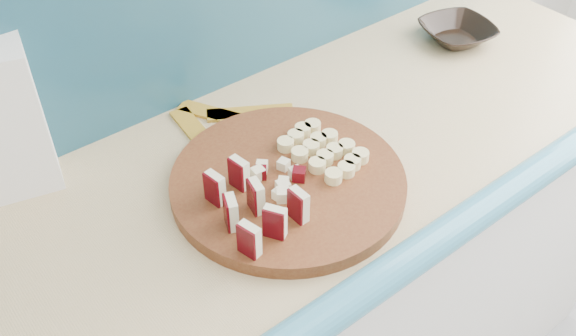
# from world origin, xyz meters

# --- Properties ---
(backsplash) EXTENTS (2.20, 0.02, 0.50)m
(backsplash) POSITION_xyz_m (0.10, 1.79, 1.16)
(backsplash) COLOR teal
(backsplash) RESTS_ON kitchen_counter
(cutting_board) EXTENTS (0.45, 0.45, 0.03)m
(cutting_board) POSITION_xyz_m (0.27, 1.45, 0.92)
(cutting_board) COLOR #4A2010
(cutting_board) RESTS_ON kitchen_counter
(apple_wedges) EXTENTS (0.13, 0.17, 0.06)m
(apple_wedges) POSITION_xyz_m (0.16, 1.41, 0.96)
(apple_wedges) COLOR beige
(apple_wedges) RESTS_ON cutting_board
(apple_chunks) EXTENTS (0.06, 0.07, 0.02)m
(apple_chunks) POSITION_xyz_m (0.24, 1.44, 0.95)
(apple_chunks) COLOR beige
(apple_chunks) RESTS_ON cutting_board
(banana_slices) EXTENTS (0.12, 0.16, 0.02)m
(banana_slices) POSITION_xyz_m (0.36, 1.46, 0.94)
(banana_slices) COLOR #D8C784
(banana_slices) RESTS_ON cutting_board
(brown_bowl) EXTENTS (0.20, 0.20, 0.04)m
(brown_bowl) POSITION_xyz_m (0.89, 1.60, 0.93)
(brown_bowl) COLOR black
(brown_bowl) RESTS_ON kitchen_counter
(banana_peel) EXTENTS (0.23, 0.20, 0.01)m
(banana_peel) POSITION_xyz_m (0.29, 1.68, 0.91)
(banana_peel) COLOR gold
(banana_peel) RESTS_ON kitchen_counter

